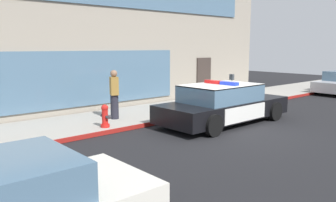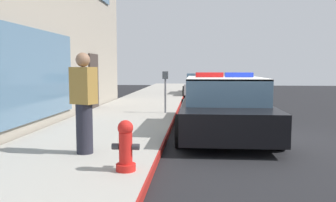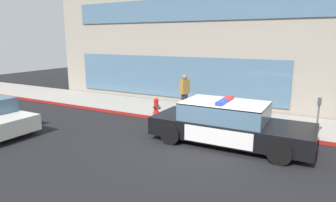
{
  "view_description": "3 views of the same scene",
  "coord_description": "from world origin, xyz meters",
  "px_view_note": "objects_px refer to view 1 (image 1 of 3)",
  "views": [
    {
      "loc": [
        -8.28,
        -6.66,
        2.65
      ],
      "look_at": [
        -0.47,
        2.16,
        0.78
      ],
      "focal_mm": 36.61,
      "sensor_mm": 36.0,
      "label": 1
    },
    {
      "loc": [
        -7.51,
        1.53,
        1.61
      ],
      "look_at": [
        -0.79,
        2.07,
        0.95
      ],
      "focal_mm": 36.77,
      "sensor_mm": 36.0,
      "label": 2
    },
    {
      "loc": [
        3.66,
        -8.26,
        3.41
      ],
      "look_at": [
        -2.04,
        2.19,
        0.88
      ],
      "focal_mm": 31.68,
      "sensor_mm": 36.0,
      "label": 3
    }
  ],
  "objects_px": {
    "police_cruiser": "(223,104)",
    "pedestrian_on_sidewalk": "(114,94)",
    "fire_hydrant": "(105,116)",
    "parking_meter": "(232,84)"
  },
  "relations": [
    {
      "from": "police_cruiser",
      "to": "pedestrian_on_sidewalk",
      "type": "relative_size",
      "value": 3.0
    },
    {
      "from": "pedestrian_on_sidewalk",
      "to": "fire_hydrant",
      "type": "bearing_deg",
      "value": 67.05
    },
    {
      "from": "parking_meter",
      "to": "police_cruiser",
      "type": "bearing_deg",
      "value": -147.12
    },
    {
      "from": "fire_hydrant",
      "to": "parking_meter",
      "type": "relative_size",
      "value": 0.54
    },
    {
      "from": "fire_hydrant",
      "to": "pedestrian_on_sidewalk",
      "type": "height_order",
      "value": "pedestrian_on_sidewalk"
    },
    {
      "from": "police_cruiser",
      "to": "fire_hydrant",
      "type": "relative_size",
      "value": 7.07
    },
    {
      "from": "fire_hydrant",
      "to": "parking_meter",
      "type": "height_order",
      "value": "parking_meter"
    },
    {
      "from": "police_cruiser",
      "to": "pedestrian_on_sidewalk",
      "type": "distance_m",
      "value": 3.81
    },
    {
      "from": "police_cruiser",
      "to": "parking_meter",
      "type": "relative_size",
      "value": 3.83
    },
    {
      "from": "police_cruiser",
      "to": "pedestrian_on_sidewalk",
      "type": "bearing_deg",
      "value": 137.42
    }
  ]
}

